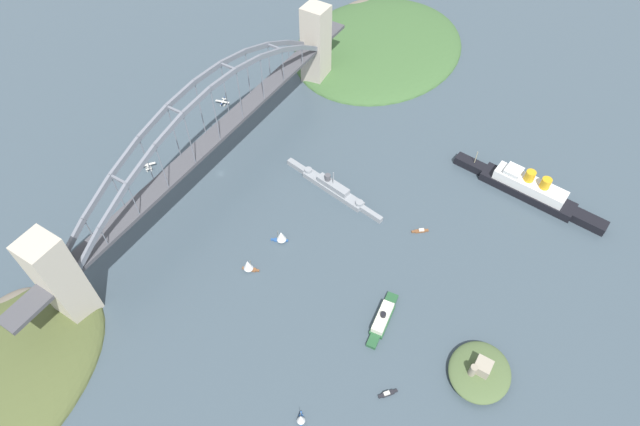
% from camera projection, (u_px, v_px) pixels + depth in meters
% --- Properties ---
extents(ground_plane, '(1400.00, 1400.00, 0.00)m').
position_uv_depth(ground_plane, '(221.00, 173.00, 355.78)').
color(ground_plane, '#3D4C56').
extents(harbor_arch_bridge, '(310.85, 17.86, 74.44)m').
position_uv_depth(harbor_arch_bridge, '(213.00, 137.00, 330.07)').
color(harbor_arch_bridge, '#BCB29E').
rests_on(harbor_arch_bridge, ground).
extents(headland_west_shore, '(168.01, 136.40, 20.63)m').
position_uv_depth(headland_west_shore, '(378.00, 45.00, 452.81)').
color(headland_west_shore, '#3D6033').
rests_on(headland_west_shore, ground).
extents(ocean_liner, '(20.31, 103.52, 19.69)m').
position_uv_depth(ocean_liner, '(529.00, 189.00, 338.90)').
color(ocean_liner, black).
rests_on(ocean_liner, ground).
extents(naval_cruiser, '(16.91, 79.20, 17.91)m').
position_uv_depth(naval_cruiser, '(332.00, 188.00, 343.07)').
color(naval_cruiser, gray).
rests_on(naval_cruiser, ground).
extents(harbor_ferry_steamer, '(35.64, 10.19, 8.21)m').
position_uv_depth(harbor_ferry_steamer, '(383.00, 318.00, 283.37)').
color(harbor_ferry_steamer, '#23512D').
rests_on(harbor_ferry_steamer, ground).
extents(fort_island_mid_harbor, '(34.20, 31.06, 13.80)m').
position_uv_depth(fort_island_mid_harbor, '(480.00, 372.00, 263.19)').
color(fort_island_mid_harbor, '#4C6038').
rests_on(fort_island_mid_harbor, ground).
extents(seaplane_taxiing_near_bridge, '(7.80, 11.15, 5.02)m').
position_uv_depth(seaplane_taxiing_near_bridge, '(223.00, 102.00, 400.34)').
color(seaplane_taxiing_near_bridge, '#B7B7B2').
rests_on(seaplane_taxiing_near_bridge, ground).
extents(seaplane_second_in_formation, '(9.29, 8.61, 5.13)m').
position_uv_depth(seaplane_second_in_formation, '(148.00, 167.00, 356.65)').
color(seaplane_second_in_formation, '#B7B7B2').
rests_on(seaplane_second_in_formation, ground).
extents(small_boat_0, '(8.81, 7.52, 2.24)m').
position_uv_depth(small_boat_0, '(387.00, 394.00, 258.97)').
color(small_boat_0, black).
rests_on(small_boat_0, ground).
extents(small_boat_1, '(7.84, 10.10, 9.83)m').
position_uv_depth(small_boat_1, '(281.00, 236.00, 316.00)').
color(small_boat_1, '#234C8C').
rests_on(small_boat_1, ground).
extents(small_boat_2, '(7.23, 10.09, 9.94)m').
position_uv_depth(small_boat_2, '(248.00, 265.00, 302.73)').
color(small_boat_2, brown).
rests_on(small_boat_2, ground).
extents(small_boat_4, '(6.89, 5.70, 8.93)m').
position_uv_depth(small_boat_4, '(301.00, 419.00, 248.06)').
color(small_boat_4, '#234C8C').
rests_on(small_boat_4, ground).
extents(small_boat_5, '(7.80, 9.20, 2.05)m').
position_uv_depth(small_boat_5, '(420.00, 231.00, 323.52)').
color(small_boat_5, brown).
rests_on(small_boat_5, ground).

